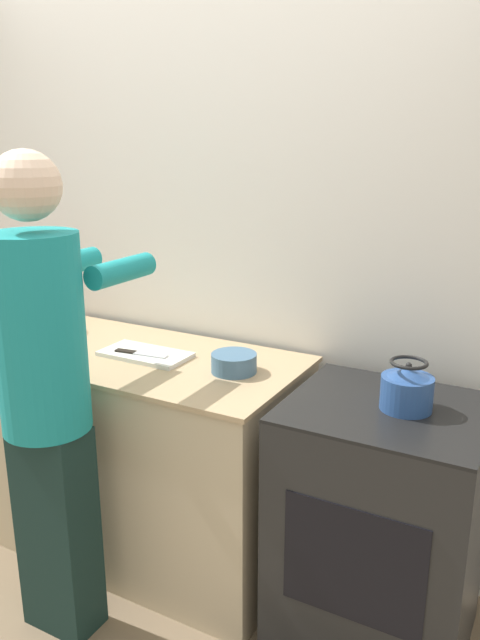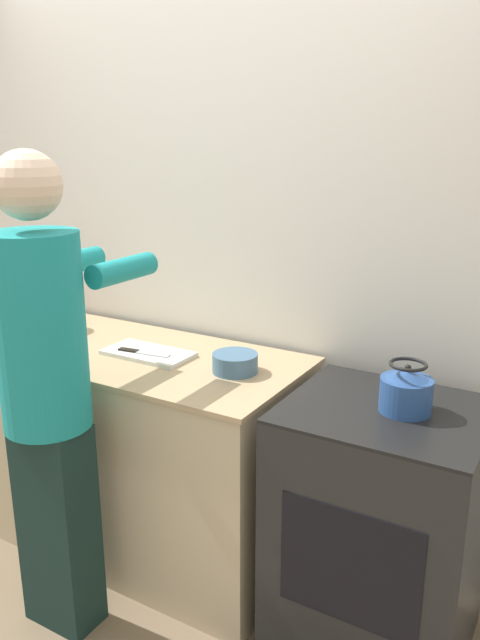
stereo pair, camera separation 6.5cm
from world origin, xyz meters
name	(u,v)px [view 2 (the right image)]	position (x,y,z in m)	size (l,w,h in m)	color
ground_plane	(129,598)	(0.00, 0.00, 0.00)	(12.00, 12.00, 0.00)	#7A664C
wall_back	(222,253)	(0.00, 0.73, 1.30)	(8.00, 0.05, 2.60)	white
counter	(111,441)	(-0.36, 0.33, 0.46)	(1.78, 0.69, 0.92)	#C6B28E
oven	(378,530)	(0.91, 0.29, 0.46)	(0.66, 0.59, 0.93)	black
person	(48,383)	(-0.14, -0.19, 0.97)	(0.34, 0.58, 1.76)	#142B27
cutting_board	(148,353)	(-0.11, 0.33, 0.93)	(0.37, 0.19, 0.02)	silver
knife	(142,352)	(-0.12, 0.30, 0.94)	(0.24, 0.06, 0.01)	silver
kettle	(406,391)	(0.97, 0.30, 1.00)	(0.17, 0.17, 0.17)	#284C8C
bowl_prep	(235,363)	(0.29, 0.35, 0.96)	(0.18, 0.18, 0.07)	#426684
bowl_mixing	(14,325)	(-0.87, 0.28, 0.95)	(0.17, 0.17, 0.06)	#426684
canister_jar	(53,310)	(-0.75, 0.41, 1.01)	(0.15, 0.15, 0.17)	#756047
book_stack	(18,307)	(-1.06, 0.47, 0.97)	(0.24, 0.27, 0.09)	maroon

